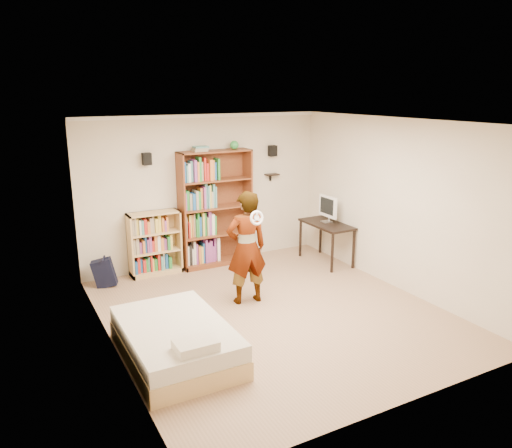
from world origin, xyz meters
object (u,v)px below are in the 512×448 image
(person, at_px, (246,248))
(tall_bookshelf, at_px, (216,209))
(computer_desk, at_px, (326,243))
(daybed, at_px, (175,337))
(low_bookshelf, at_px, (155,243))

(person, bearing_deg, tall_bookshelf, -94.07)
(computer_desk, height_order, daybed, computer_desk)
(computer_desk, relative_size, daybed, 0.61)
(daybed, relative_size, person, 1.05)
(tall_bookshelf, height_order, low_bookshelf, tall_bookshelf)
(tall_bookshelf, relative_size, computer_desk, 1.91)
(tall_bookshelf, bearing_deg, person, -99.23)
(tall_bookshelf, xyz_separation_m, person, (-0.29, -1.77, -0.19))
(person, bearing_deg, daybed, 40.22)
(person, bearing_deg, low_bookshelf, -59.49)
(daybed, bearing_deg, computer_desk, 28.46)
(tall_bookshelf, relative_size, person, 1.22)
(low_bookshelf, bearing_deg, person, -64.65)
(tall_bookshelf, xyz_separation_m, daybed, (-1.78, -2.82, -0.78))
(computer_desk, bearing_deg, daybed, -151.54)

